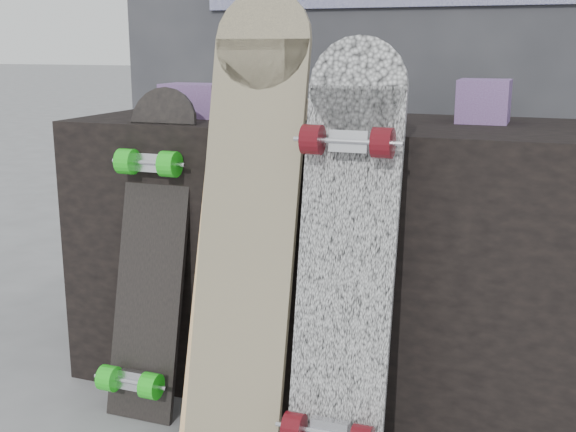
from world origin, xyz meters
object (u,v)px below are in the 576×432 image
at_px(vendor_table, 346,255).
at_px(longboard_geisha, 246,221).
at_px(longboard_cascadia, 345,256).
at_px(skateboard_dark, 150,250).
at_px(longboard_celtic, 249,210).

distance_m(vendor_table, longboard_geisha, 0.44).
height_order(longboard_cascadia, skateboard_dark, longboard_cascadia).
bearing_deg(longboard_celtic, longboard_geisha, 128.80).
xyz_separation_m(vendor_table, longboard_celtic, (-0.14, -0.40, 0.21)).
height_order(vendor_table, longboard_cascadia, longboard_cascadia).
relative_size(longboard_celtic, longboard_cascadia, 1.11).
distance_m(longboard_celtic, longboard_cascadia, 0.28).
bearing_deg(vendor_table, longboard_cascadia, -74.70).
bearing_deg(longboard_cascadia, skateboard_dark, 170.61).
bearing_deg(skateboard_dark, longboard_cascadia, -9.39).
height_order(longboard_geisha, longboard_cascadia, longboard_geisha).
bearing_deg(skateboard_dark, longboard_celtic, -8.62).
relative_size(longboard_geisha, longboard_cascadia, 1.05).
height_order(longboard_geisha, longboard_celtic, longboard_celtic).
distance_m(vendor_table, longboard_celtic, 0.48).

